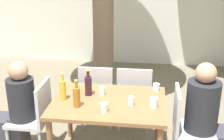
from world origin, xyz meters
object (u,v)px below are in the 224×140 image
object	(u,v)px
drinking_glass_2	(154,103)
drinking_glass_4	(156,87)
drinking_glass_1	(102,91)
dining_table_front	(109,108)
oil_cruet_1	(63,89)
person_seated_1	(209,122)
wine_bottle_2	(88,85)
patio_chair_1	(186,124)
amber_bottle_0	(77,96)
drinking_glass_3	(131,101)
patio_chair_0	(35,114)
person_seated_0	(15,113)
drinking_glass_0	(104,107)
patio_chair_2	(97,92)
patio_chair_3	(134,94)

from	to	relation	value
drinking_glass_2	drinking_glass_4	distance (m)	0.44
drinking_glass_1	drinking_glass_2	world-z (taller)	drinking_glass_2
dining_table_front	oil_cruet_1	bearing A→B (deg)	-177.39
dining_table_front	drinking_glass_1	distance (m)	0.22
person_seated_1	wine_bottle_2	world-z (taller)	person_seated_1
patio_chair_1	amber_bottle_0	bearing A→B (deg)	98.37
person_seated_1	amber_bottle_0	world-z (taller)	person_seated_1
drinking_glass_3	patio_chair_0	bearing A→B (deg)	176.42
person_seated_0	patio_chair_0	bearing A→B (deg)	90.00
amber_bottle_0	drinking_glass_0	xyz separation A→B (m)	(0.30, -0.07, -0.07)
person_seated_0	person_seated_1	xyz separation A→B (m)	(2.18, 0.00, 0.04)
drinking_glass_2	drinking_glass_3	bearing A→B (deg)	175.44
person_seated_0	drinking_glass_3	size ratio (longest dim) A/B	11.93
drinking_glass_0	patio_chair_0	bearing A→B (deg)	163.85
dining_table_front	patio_chair_0	bearing A→B (deg)	180.00
person_seated_0	drinking_glass_2	world-z (taller)	person_seated_0
patio_chair_2	wine_bottle_2	xyz separation A→B (m)	(-0.00, -0.56, 0.34)
dining_table_front	drinking_glass_2	bearing A→B (deg)	-10.21
dining_table_front	patio_chair_3	bearing A→B (deg)	70.16
patio_chair_2	drinking_glass_2	distance (m)	1.10
patio_chair_0	drinking_glass_4	distance (m)	1.44
drinking_glass_3	drinking_glass_4	xyz separation A→B (m)	(0.27, 0.42, -0.01)
amber_bottle_0	drinking_glass_0	bearing A→B (deg)	-13.46
wine_bottle_2	drinking_glass_0	xyz separation A→B (m)	(0.24, -0.37, -0.07)
person_seated_0	drinking_glass_2	size ratio (longest dim) A/B	10.58
person_seated_0	patio_chair_2	bearing A→B (deg)	129.08
drinking_glass_0	drinking_glass_4	size ratio (longest dim) A/B	1.11
patio_chair_3	person_seated_1	bearing A→B (deg)	140.60
amber_bottle_0	person_seated_0	bearing A→B (deg)	167.63
wine_bottle_2	drinking_glass_2	distance (m)	0.77
patio_chair_2	person_seated_1	distance (m)	1.50
person_seated_0	drinking_glass_1	xyz separation A→B (m)	(1.00, 0.15, 0.27)
patio_chair_0	drinking_glass_3	distance (m)	1.14
patio_chair_0	person_seated_0	world-z (taller)	person_seated_0
oil_cruet_1	drinking_glass_4	size ratio (longest dim) A/B	3.70
drinking_glass_4	amber_bottle_0	bearing A→B (deg)	-147.87
person_seated_1	drinking_glass_1	world-z (taller)	person_seated_1
patio_chair_1	patio_chair_3	xyz separation A→B (m)	(-0.60, 0.69, 0.00)
drinking_glass_4	oil_cruet_1	bearing A→B (deg)	-159.90
patio_chair_2	drinking_glass_1	xyz separation A→B (m)	(0.15, -0.54, 0.27)
person_seated_0	wine_bottle_2	distance (m)	0.92
dining_table_front	drinking_glass_1	bearing A→B (deg)	121.75
dining_table_front	wine_bottle_2	world-z (taller)	wine_bottle_2
person_seated_0	drinking_glass_1	size ratio (longest dim) A/B	12.56
wine_bottle_2	person_seated_0	bearing A→B (deg)	-171.47
patio_chair_2	person_seated_1	world-z (taller)	person_seated_1
patio_chair_0	person_seated_1	size ratio (longest dim) A/B	0.74
amber_bottle_0	wine_bottle_2	bearing A→B (deg)	77.86
patio_chair_3	person_seated_0	distance (m)	1.51
drinking_glass_2	drinking_glass_1	bearing A→B (deg)	157.61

